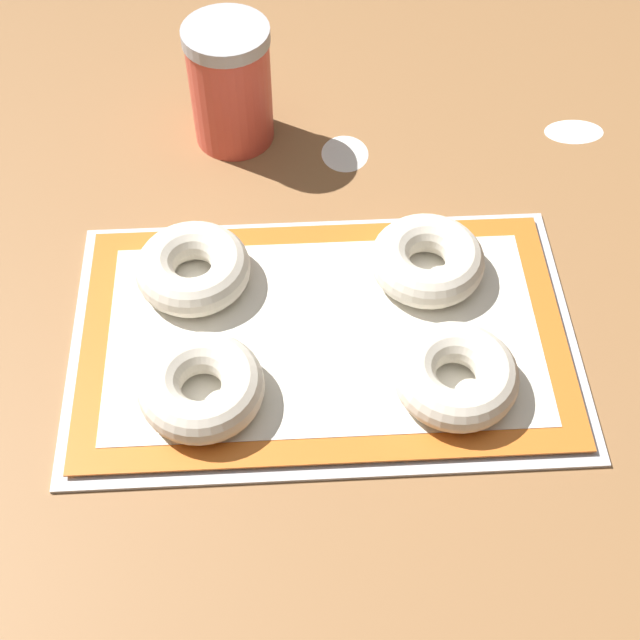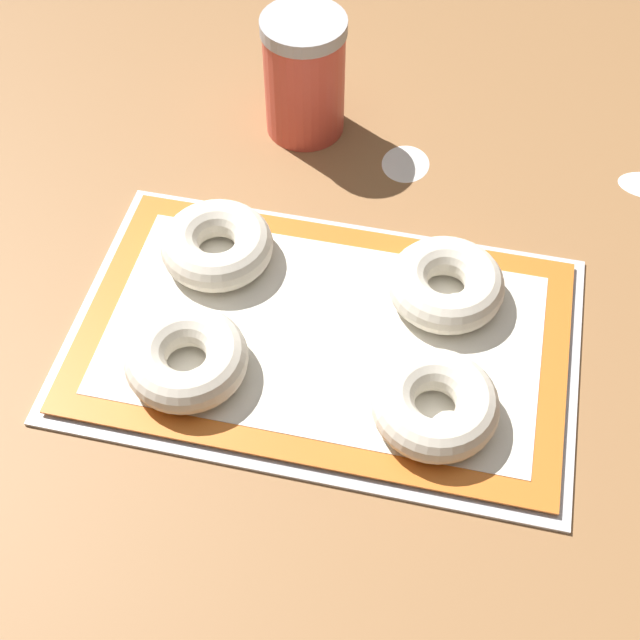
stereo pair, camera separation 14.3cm
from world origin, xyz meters
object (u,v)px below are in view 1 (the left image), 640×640
(bagel_back_left, at_px, (193,268))
(baking_tray, at_px, (320,337))
(bagel_front_left, at_px, (201,387))
(bagel_front_right, at_px, (456,376))
(bagel_back_right, at_px, (427,260))
(flour_canister, at_px, (230,85))

(bagel_back_left, bearing_deg, baking_tray, -30.01)
(bagel_front_left, bearing_deg, bagel_front_right, 0.01)
(bagel_back_left, bearing_deg, bagel_front_left, -84.99)
(bagel_front_left, bearing_deg, baking_tray, 32.36)
(bagel_front_right, xyz_separation_m, bagel_back_left, (-0.25, 0.15, 0.00))
(bagel_back_right, bearing_deg, bagel_front_left, -147.87)
(bagel_back_left, distance_m, bagel_back_right, 0.24)
(bagel_back_left, bearing_deg, bagel_front_right, -30.14)
(baking_tray, relative_size, bagel_front_left, 4.27)
(bagel_front_left, distance_m, bagel_back_right, 0.27)
(bagel_front_left, distance_m, bagel_back_left, 0.15)
(bagel_front_left, relative_size, bagel_front_right, 1.00)
(bagel_front_right, distance_m, bagel_back_right, 0.15)
(bagel_front_right, bearing_deg, bagel_back_left, 149.86)
(baking_tray, xyz_separation_m, bagel_front_right, (0.12, -0.07, 0.03))
(bagel_front_right, xyz_separation_m, flour_canister, (-0.21, 0.39, 0.04))
(bagel_front_right, relative_size, bagel_back_left, 1.00)
(bagel_front_left, bearing_deg, bagel_back_right, 32.13)
(baking_tray, bearing_deg, bagel_back_left, 149.99)
(flour_canister, bearing_deg, bagel_back_left, -99.44)
(bagel_front_left, bearing_deg, flour_canister, 85.99)
(bagel_back_left, relative_size, flour_canister, 0.79)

